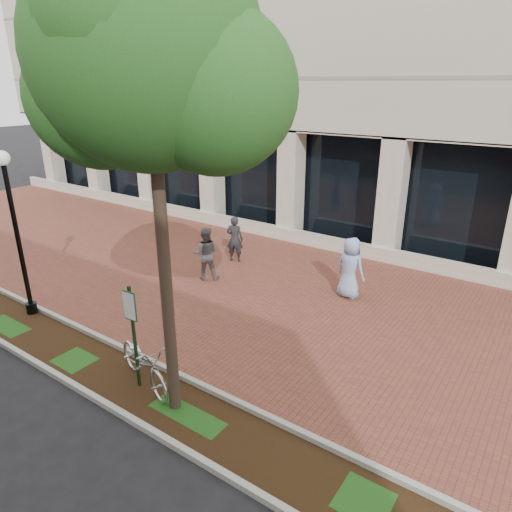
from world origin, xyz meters
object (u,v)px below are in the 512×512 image
Objects in this scene: street_tree at (153,70)px; pedestrian_mid at (206,253)px; pedestrian_left at (235,239)px; parking_sign at (132,324)px; locked_bicycle at (144,362)px; lamppost at (16,227)px; pedestrian_right at (350,268)px.

street_tree is 8.04m from pedestrian_mid.
pedestrian_left is 1.77m from pedestrian_mid.
locked_bicycle is at bearing 62.26° from parking_sign.
street_tree is at bearing -4.89° from lamppost.
lamppost reaches higher than locked_bicycle.
locked_bicycle is at bearing 82.74° from pedestrian_mid.
parking_sign is at bearing 92.19° from pedestrian_left.
pedestrian_mid is (-3.59, 4.99, -5.19)m from street_tree.
pedestrian_left is 0.90× the size of pedestrian_right.
pedestrian_left is (-2.73, 6.62, 0.28)m from locked_bicycle.
lamppost is at bearing 51.46° from pedestrian_left.
pedestrian_left is at bearing 107.76° from parking_sign.
pedestrian_left is at bearing 119.30° from street_tree.
parking_sign is 1.32× the size of pedestrian_mid.
pedestrian_left is at bearing -118.30° from pedestrian_mid.
pedestrian_right is (0.65, 6.40, -5.15)m from street_tree.
street_tree is at bearing 99.92° from pedestrian_left.
parking_sign is 4.72m from street_tree.
parking_sign is at bearing 173.35° from locked_bicycle.
locked_bicycle is 7.16m from pedestrian_left.
street_tree is 9.35m from pedestrian_left.
lamppost is 5.28m from locked_bicycle.
parking_sign is 1.40× the size of pedestrian_left.
lamppost is (-4.84, 0.51, 1.00)m from parking_sign.
pedestrian_right is at bearing 156.15° from pedestrian_left.
street_tree reaches higher than parking_sign.
pedestrian_left is (-2.67, 6.75, -0.65)m from parking_sign.
lamppost is 2.53× the size of pedestrian_mid.
street_tree reaches higher than pedestrian_mid.
lamppost reaches higher than parking_sign.
pedestrian_right is at bearing 84.16° from street_tree.
parking_sign is at bearing 85.15° from pedestrian_right.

